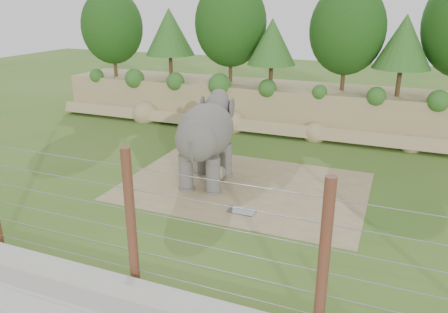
% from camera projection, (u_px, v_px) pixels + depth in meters
% --- Properties ---
extents(ground, '(90.00, 90.00, 0.00)m').
position_uv_depth(ground, '(204.00, 215.00, 15.98)').
color(ground, '#33671C').
rests_on(ground, ground).
extents(back_embankment, '(30.00, 5.52, 8.77)m').
position_uv_depth(back_embankment, '(302.00, 63.00, 25.49)').
color(back_embankment, tan).
rests_on(back_embankment, ground).
extents(dirt_patch, '(10.00, 7.00, 0.02)m').
position_uv_depth(dirt_patch, '(244.00, 186.00, 18.42)').
color(dirt_patch, '#937756').
rests_on(dirt_patch, ground).
extents(drain_grate, '(1.00, 0.60, 0.03)m').
position_uv_depth(drain_grate, '(242.00, 211.00, 16.19)').
color(drain_grate, '#262628').
rests_on(drain_grate, dirt_patch).
extents(elephant, '(2.39, 4.61, 3.58)m').
position_uv_depth(elephant, '(206.00, 143.00, 18.22)').
color(elephant, '#5A5751').
rests_on(elephant, ground).
extents(stone_ball, '(0.68, 0.68, 0.68)m').
position_uv_depth(stone_ball, '(218.00, 173.00, 18.89)').
color(stone_ball, '#9C9274').
rests_on(stone_ball, dirt_patch).
extents(retaining_wall, '(26.00, 0.35, 0.50)m').
position_uv_depth(retaining_wall, '(125.00, 287.00, 11.53)').
color(retaining_wall, beige).
rests_on(retaining_wall, ground).
extents(barrier_fence, '(20.26, 0.26, 4.00)m').
position_uv_depth(barrier_fence, '(131.00, 220.00, 11.37)').
color(barrier_fence, brown).
rests_on(barrier_fence, ground).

